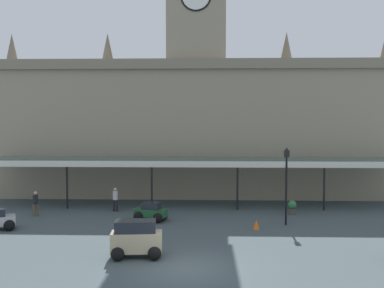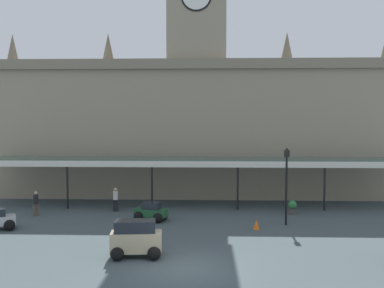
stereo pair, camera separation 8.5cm
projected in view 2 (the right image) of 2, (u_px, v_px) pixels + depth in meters
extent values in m
plane|color=#3E4B4E|center=(187.00, 268.00, 19.26)|extent=(140.00, 140.00, 0.00)
cube|color=gray|center=(197.00, 129.00, 37.79)|extent=(33.98, 5.95, 11.25)
cube|color=gray|center=(196.00, 64.00, 34.37)|extent=(33.98, 0.30, 0.80)
cube|color=gray|center=(197.00, 15.00, 37.21)|extent=(4.80, 4.80, 8.11)
cone|color=#6E6554|center=(13.00, 49.00, 37.93)|extent=(1.10, 1.10, 2.60)
cone|color=#6E6554|center=(108.00, 49.00, 37.64)|extent=(1.10, 1.10, 2.60)
cone|color=#6E6554|center=(287.00, 48.00, 37.11)|extent=(1.10, 1.10, 2.60)
cube|color=#38564C|center=(195.00, 159.00, 32.76)|extent=(30.81, 3.20, 0.16)
cube|color=silver|center=(195.00, 164.00, 31.18)|extent=(30.81, 0.12, 0.44)
cylinder|color=black|center=(67.00, 185.00, 31.74)|extent=(0.14, 0.14, 3.41)
cylinder|color=black|center=(152.00, 186.00, 31.53)|extent=(0.14, 0.14, 3.41)
cylinder|color=black|center=(238.00, 186.00, 31.32)|extent=(0.14, 0.14, 3.41)
cylinder|color=black|center=(325.00, 187.00, 31.10)|extent=(0.14, 0.14, 3.41)
cube|color=tan|center=(136.00, 242.00, 20.69)|extent=(2.48, 1.17, 0.95)
cube|color=#1E232B|center=(135.00, 226.00, 20.64)|extent=(1.97, 1.07, 0.55)
sphere|color=black|center=(155.00, 247.00, 21.24)|extent=(0.64, 0.64, 0.64)
sphere|color=black|center=(154.00, 253.00, 20.29)|extent=(0.64, 0.64, 0.64)
sphere|color=black|center=(119.00, 248.00, 21.14)|extent=(0.64, 0.64, 0.64)
sphere|color=black|center=(117.00, 254.00, 20.19)|extent=(0.64, 0.64, 0.64)
sphere|color=black|center=(9.00, 222.00, 26.45)|extent=(0.64, 0.64, 0.64)
sphere|color=black|center=(10.00, 225.00, 25.62)|extent=(0.64, 0.64, 0.64)
cube|color=#1E512D|center=(151.00, 213.00, 28.08)|extent=(2.22, 1.42, 0.50)
cube|color=#1E232B|center=(152.00, 206.00, 28.04)|extent=(1.28, 1.08, 0.42)
sphere|color=black|center=(138.00, 216.00, 27.89)|extent=(0.64, 0.64, 0.64)
sphere|color=black|center=(144.00, 214.00, 28.73)|extent=(0.64, 0.64, 0.64)
sphere|color=black|center=(158.00, 218.00, 27.47)|extent=(0.64, 0.64, 0.64)
sphere|color=black|center=(163.00, 215.00, 28.30)|extent=(0.64, 0.64, 0.64)
cylinder|color=brown|center=(34.00, 210.00, 29.36)|extent=(0.17, 0.17, 0.82)
cylinder|color=brown|center=(38.00, 210.00, 29.44)|extent=(0.17, 0.17, 0.82)
cylinder|color=black|center=(36.00, 199.00, 29.36)|extent=(0.34, 0.34, 0.62)
sphere|color=tan|center=(36.00, 193.00, 29.33)|extent=(0.23, 0.23, 0.23)
cylinder|color=black|center=(114.00, 205.00, 30.92)|extent=(0.17, 0.17, 0.82)
cylinder|color=black|center=(117.00, 205.00, 30.91)|extent=(0.17, 0.17, 0.82)
cylinder|color=silver|center=(116.00, 195.00, 30.87)|extent=(0.34, 0.34, 0.62)
sphere|color=tan|center=(115.00, 189.00, 30.85)|extent=(0.23, 0.23, 0.23)
cylinder|color=black|center=(286.00, 191.00, 26.84)|extent=(0.13, 0.13, 4.20)
cube|color=black|center=(287.00, 153.00, 26.70)|extent=(0.30, 0.30, 0.44)
sphere|color=black|center=(287.00, 149.00, 26.68)|extent=(0.14, 0.14, 0.14)
cone|color=orange|center=(256.00, 225.00, 25.93)|extent=(0.40, 0.40, 0.56)
cylinder|color=#47423D|center=(292.00, 211.00, 29.90)|extent=(0.56, 0.56, 0.42)
sphere|color=#2F713D|center=(292.00, 205.00, 29.87)|extent=(0.60, 0.60, 0.60)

